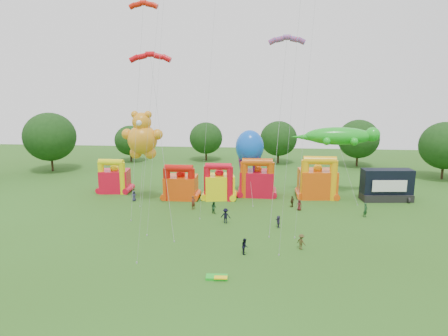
# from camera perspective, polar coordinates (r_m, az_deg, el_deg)

# --- Properties ---
(ground) EXTENTS (160.00, 160.00, 0.00)m
(ground) POSITION_cam_1_polar(r_m,az_deg,el_deg) (37.23, -1.96, -16.17)
(ground) COLOR #2C5417
(ground) RESTS_ON ground
(tree_ring) EXTENTS (126.96, 129.09, 12.07)m
(tree_ring) POSITION_cam_1_polar(r_m,az_deg,el_deg) (35.51, -3.86, -6.61)
(tree_ring) COLOR #352314
(tree_ring) RESTS_ON ground
(bouncy_castle_0) EXTENTS (4.93, 4.13, 5.78)m
(bouncy_castle_0) POSITION_cam_1_polar(r_m,az_deg,el_deg) (68.42, -15.38, -1.53)
(bouncy_castle_0) COLOR red
(bouncy_castle_0) RESTS_ON ground
(bouncy_castle_1) EXTENTS (4.90, 3.95, 5.64)m
(bouncy_castle_1) POSITION_cam_1_polar(r_m,az_deg,el_deg) (62.57, -6.21, -2.46)
(bouncy_castle_1) COLOR #E3450C
(bouncy_castle_1) RESTS_ON ground
(bouncy_castle_2) EXTENTS (5.08, 4.37, 5.90)m
(bouncy_castle_2) POSITION_cam_1_polar(r_m,az_deg,el_deg) (62.07, -0.70, -2.40)
(bouncy_castle_2) COLOR #F9EB0D
(bouncy_castle_2) RESTS_ON ground
(bouncy_castle_3) EXTENTS (5.50, 4.50, 6.33)m
(bouncy_castle_3) POSITION_cam_1_polar(r_m,az_deg,el_deg) (64.06, 4.76, -1.86)
(bouncy_castle_3) COLOR red
(bouncy_castle_3) RESTS_ON ground
(bouncy_castle_4) EXTENTS (5.93, 4.92, 6.86)m
(bouncy_castle_4) POSITION_cam_1_polar(r_m,az_deg,el_deg) (64.49, 13.21, -1.87)
(bouncy_castle_4) COLOR #E64F0C
(bouncy_castle_4) RESTS_ON ground
(stage_trailer) EXTENTS (7.77, 3.58, 4.91)m
(stage_trailer) POSITION_cam_1_polar(r_m,az_deg,el_deg) (66.17, 22.21, -2.30)
(stage_trailer) COLOR black
(stage_trailer) RESTS_ON ground
(teddy_bear_kite) EXTENTS (6.20, 5.26, 13.86)m
(teddy_bear_kite) POSITION_cam_1_polar(r_m,az_deg,el_deg) (60.46, -11.60, 4.06)
(teddy_bear_kite) COLOR orange
(teddy_bear_kite) RESTS_ON ground
(gecko_kite) EXTENTS (13.96, 9.04, 11.02)m
(gecko_kite) POSITION_cam_1_polar(r_m,az_deg,el_deg) (65.46, 16.63, 1.96)
(gecko_kite) COLOR green
(gecko_kite) RESTS_ON ground
(octopus_kite) EXTENTS (4.50, 9.44, 10.55)m
(octopus_kite) POSITION_cam_1_polar(r_m,az_deg,el_deg) (63.51, 3.72, 1.63)
(octopus_kite) COLOR blue
(octopus_kite) RESTS_ON ground
(parafoil_kites) EXTENTS (23.00, 13.43, 29.04)m
(parafoil_kites) POSITION_cam_1_polar(r_m,az_deg,el_deg) (48.93, -4.62, 4.79)
(parafoil_kites) COLOR red
(parafoil_kites) RESTS_ON ground
(diamond_kites) EXTENTS (19.92, 20.43, 35.44)m
(diamond_kites) POSITION_cam_1_polar(r_m,az_deg,el_deg) (46.07, -0.40, 9.53)
(diamond_kites) COLOR red
(diamond_kites) RESTS_ON ground
(folded_kite_bundle) EXTENTS (2.05, 1.19, 0.31)m
(folded_kite_bundle) POSITION_cam_1_polar(r_m,az_deg,el_deg) (37.97, -0.97, -15.34)
(folded_kite_bundle) COLOR green
(folded_kite_bundle) RESTS_ON ground
(spectator_0) EXTENTS (0.88, 0.69, 1.59)m
(spectator_0) POSITION_cam_1_polar(r_m,az_deg,el_deg) (62.73, -12.74, -3.93)
(spectator_0) COLOR #282843
(spectator_0) RESTS_ON ground
(spectator_1) EXTENTS (0.80, 0.84, 1.94)m
(spectator_1) POSITION_cam_1_polar(r_m,az_deg,el_deg) (57.33, -4.41, -4.97)
(spectator_1) COLOR #592719
(spectator_1) RESTS_ON ground
(spectator_2) EXTENTS (1.04, 1.03, 1.70)m
(spectator_2) POSITION_cam_1_polar(r_m,az_deg,el_deg) (55.48, -1.47, -5.65)
(spectator_2) COLOR #1A4222
(spectator_2) RESTS_ON ground
(spectator_3) EXTENTS (1.34, 0.86, 1.97)m
(spectator_3) POSITION_cam_1_polar(r_m,az_deg,el_deg) (51.59, 0.23, -6.84)
(spectator_3) COLOR black
(spectator_3) RESTS_ON ground
(spectator_4) EXTENTS (0.92, 1.04, 1.68)m
(spectator_4) POSITION_cam_1_polar(r_m,az_deg,el_deg) (59.06, 9.72, -4.74)
(spectator_4) COLOR #41311A
(spectator_4) RESTS_ON ground
(spectator_5) EXTENTS (0.68, 1.48, 1.53)m
(spectator_5) POSITION_cam_1_polar(r_m,az_deg,el_deg) (50.61, 7.76, -7.59)
(spectator_5) COLOR #2E2843
(spectator_5) RESTS_ON ground
(spectator_6) EXTENTS (0.88, 0.73, 1.55)m
(spectator_6) POSITION_cam_1_polar(r_m,az_deg,el_deg) (57.74, 10.71, -5.23)
(spectator_6) COLOR #4F1618
(spectator_6) RESTS_ON ground
(spectator_7) EXTENTS (0.83, 0.81, 1.92)m
(spectator_7) POSITION_cam_1_polar(r_m,az_deg,el_deg) (57.17, 19.55, -5.70)
(spectator_7) COLOR #193F1F
(spectator_7) RESTS_ON ground
(spectator_8) EXTENTS (0.72, 0.88, 1.70)m
(spectator_8) POSITION_cam_1_polar(r_m,az_deg,el_deg) (42.76, 2.99, -11.08)
(spectator_8) COLOR black
(spectator_8) RESTS_ON ground
(spectator_9) EXTENTS (1.22, 1.25, 1.72)m
(spectator_9) POSITION_cam_1_polar(r_m,az_deg,el_deg) (44.57, 10.99, -10.30)
(spectator_9) COLOR #443A1B
(spectator_9) RESTS_ON ground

